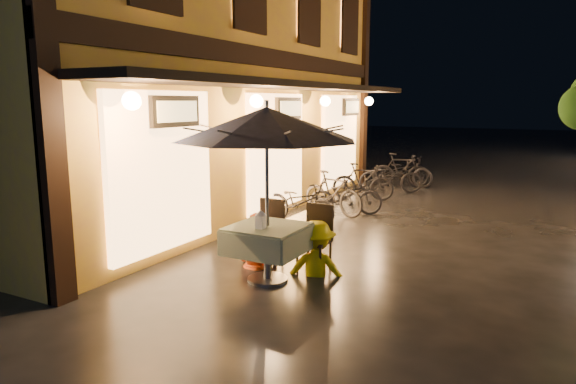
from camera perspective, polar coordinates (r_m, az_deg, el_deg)
The scene contains 16 objects.
ground at distance 6.15m, azimuth 8.83°, elevation -13.49°, with size 90.00×90.00×0.00m, color black.
west_building at distance 12.07m, azimuth -11.24°, elevation 15.88°, with size 5.90×11.40×7.40m.
cafe_table at distance 7.03m, azimuth -2.30°, elevation -5.28°, with size 0.99×0.99×0.78m.
patio_umbrella at distance 6.78m, azimuth -2.40°, elevation 7.54°, with size 2.48×2.48×2.46m.
cafe_chair_left at distance 7.85m, azimuth -2.12°, elevation -4.01°, with size 0.42×0.42×0.97m.
cafe_chair_right at distance 7.49m, azimuth 3.20°, elevation -4.70°, with size 0.42×0.42×0.97m.
table_lantern at distance 6.80m, azimuth -3.06°, elevation -2.93°, with size 0.16×0.16×0.25m.
person_orange at distance 7.67m, azimuth -3.35°, elevation -2.47°, with size 0.76×0.59×1.56m, color #CB4612.
person_yellow at distance 7.28m, azimuth 3.19°, elevation -3.39°, with size 0.98×0.56×1.51m, color yellow.
bicycle_0 at distance 10.36m, azimuth 1.27°, elevation -1.14°, with size 0.58×1.66×0.87m, color black.
bicycle_1 at distance 11.16m, azimuth 5.02°, elevation -0.14°, with size 0.45×1.59×0.96m, color black.
bicycle_2 at distance 11.24m, azimuth 6.43°, elevation -0.41°, with size 0.55×1.58×0.83m, color black.
bicycle_3 at distance 12.98m, azimuth 8.32°, elevation 1.15°, with size 0.43×1.54×0.93m, color black.
bicycle_4 at distance 14.17m, azimuth 11.30°, elevation 1.70°, with size 0.58×1.67×0.88m, color black.
bicycle_5 at distance 15.15m, azimuth 12.42°, elevation 2.39°, with size 0.46×1.63×0.98m, color black.
bicycle_6 at distance 15.24m, azimuth 12.67°, elevation 2.25°, with size 0.59×1.69×0.89m, color black.
Camera 1 is at (1.80, -5.35, 2.44)m, focal length 32.00 mm.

